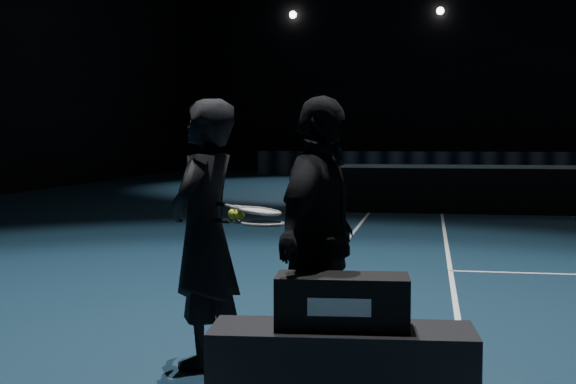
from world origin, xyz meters
name	(u,v)px	position (x,y,z in m)	size (l,w,h in m)	color
wall_back	(542,47)	(0.00, 18.00, 5.00)	(30.00, 30.00, 0.00)	black
net_post_left	(322,185)	(-6.40, 0.00, 0.55)	(0.10, 0.10, 1.10)	black
sponsor_backdrop	(549,164)	(0.00, 15.50, 0.45)	(22.00, 0.15, 0.90)	black
fixtures_far	(544,8)	(0.00, 17.80, 6.50)	(20.00, 0.30, 0.30)	white
player_bench	(342,366)	(-4.81, -10.99, 0.22)	(1.45, 0.48, 0.43)	black
racket_bag	(342,301)	(-4.81, -10.99, 0.58)	(0.72, 0.31, 0.29)	black
bag_signature	(339,307)	(-4.81, -11.14, 0.58)	(0.34, 0.00, 0.10)	white
player_a	(204,233)	(-5.78, -10.36, 0.86)	(0.63, 0.41, 1.72)	black
player_b	(319,242)	(-4.99, -10.67, 0.86)	(1.01, 0.42, 1.72)	black
racket_lower	(262,223)	(-5.36, -10.52, 0.95)	(0.68, 0.22, 0.03)	black
racket_upper	(259,211)	(-5.39, -10.47, 1.02)	(0.68, 0.22, 0.03)	black
tennis_balls	(237,212)	(-5.54, -10.44, 1.01)	(0.12, 0.10, 0.12)	#C4D02C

